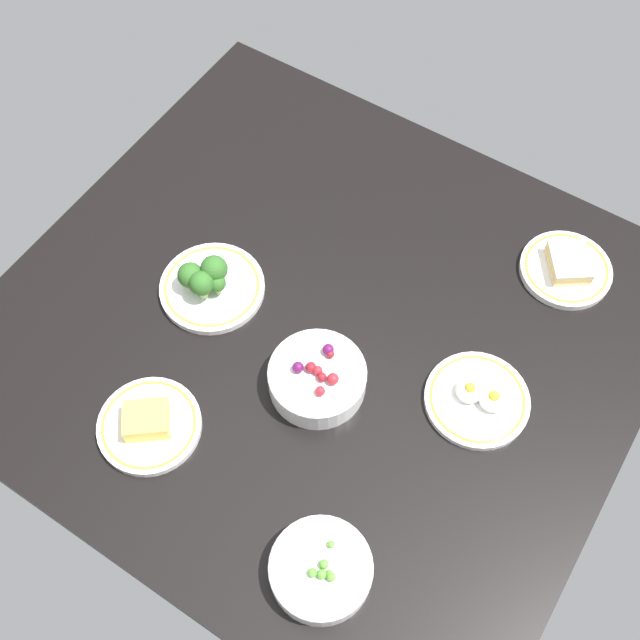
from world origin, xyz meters
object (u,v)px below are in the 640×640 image
(plate_eggs, at_px, (478,399))
(bowl_berries, at_px, (317,378))
(bowl_peas, at_px, (321,570))
(plate_broccoli, at_px, (209,283))
(plate_cheese, at_px, (149,424))
(plate_sandwich, at_px, (566,268))

(plate_eggs, bearing_deg, bowl_berries, 26.34)
(plate_eggs, xyz_separation_m, bowl_peas, (0.07, 0.40, 0.01))
(plate_broccoli, bearing_deg, bowl_peas, 144.46)
(plate_eggs, bearing_deg, bowl_peas, 79.79)
(plate_cheese, relative_size, plate_eggs, 0.97)
(plate_broccoli, height_order, bowl_berries, plate_broccoli)
(plate_sandwich, distance_m, bowl_berries, 0.54)
(plate_broccoli, bearing_deg, plate_eggs, -172.67)
(plate_broccoli, bearing_deg, plate_cheese, 105.70)
(bowl_berries, bearing_deg, plate_sandwich, -120.40)
(plate_cheese, distance_m, plate_sandwich, 0.83)
(plate_cheese, distance_m, plate_eggs, 0.57)
(plate_cheese, relative_size, plate_sandwich, 1.02)
(plate_broccoli, xyz_separation_m, plate_sandwich, (-0.55, -0.41, -0.01))
(bowl_berries, bearing_deg, plate_cheese, 48.40)
(bowl_peas, bearing_deg, plate_cheese, -7.07)
(plate_eggs, distance_m, plate_sandwich, 0.34)
(plate_cheese, xyz_separation_m, bowl_berries, (-0.20, -0.22, 0.01))
(plate_sandwich, bearing_deg, plate_cheese, 55.58)
(plate_eggs, xyz_separation_m, plate_sandwich, (-0.02, -0.34, 0.00))
(plate_cheese, height_order, bowl_berries, bowl_berries)
(plate_sandwich, height_order, bowl_peas, bowl_peas)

